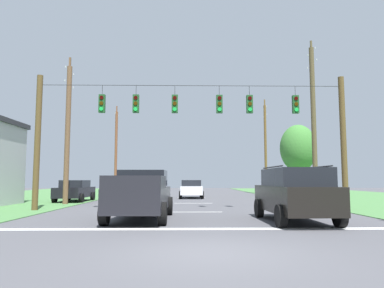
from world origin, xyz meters
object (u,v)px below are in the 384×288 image
(overhead_signal_span, at_px, (193,131))
(utility_pole_far_left, at_px, (116,151))
(suv_black, at_px, (294,193))
(tree_roadside_right, at_px, (298,148))
(utility_pole_mid_right, at_px, (314,120))
(utility_pole_far_right, at_px, (265,146))
(distant_car_crossing_white, at_px, (191,189))
(pickup_truck, at_px, (141,195))
(utility_pole_mid_left, at_px, (68,131))
(distant_car_oncoming, at_px, (75,190))

(overhead_signal_span, height_order, utility_pole_far_left, utility_pole_far_left)
(suv_black, distance_m, tree_roadside_right, 22.51)
(utility_pole_mid_right, relative_size, utility_pole_far_right, 1.08)
(utility_pole_mid_right, xyz_separation_m, utility_pole_far_left, (-16.42, 14.47, -1.01))
(distant_car_crossing_white, xyz_separation_m, utility_pole_mid_right, (8.40, -6.38, 4.86))
(suv_black, bearing_deg, utility_pole_far_left, 114.43)
(pickup_truck, relative_size, utility_pole_mid_left, 0.57)
(suv_black, height_order, utility_pole_far_right, utility_pole_far_right)
(suv_black, relative_size, utility_pole_far_right, 0.46)
(suv_black, distance_m, distant_car_crossing_white, 17.80)
(overhead_signal_span, xyz_separation_m, pickup_truck, (-2.14, -4.09, -3.10))
(pickup_truck, height_order, utility_pole_far_right, utility_pole_far_right)
(distant_car_oncoming, relative_size, utility_pole_far_left, 0.45)
(distant_car_oncoming, xyz_separation_m, utility_pole_far_right, (16.81, 13.73, 4.49))
(overhead_signal_span, relative_size, utility_pole_far_right, 1.54)
(distant_car_oncoming, bearing_deg, utility_pole_mid_left, -84.50)
(utility_pole_far_left, bearing_deg, overhead_signal_span, -68.80)
(distant_car_crossing_white, bearing_deg, utility_pole_mid_left, -136.23)
(pickup_truck, relative_size, distant_car_crossing_white, 1.26)
(pickup_truck, bearing_deg, tree_roadside_right, 57.68)
(distant_car_oncoming, relative_size, utility_pole_far_right, 0.41)
(pickup_truck, bearing_deg, suv_black, -9.97)
(utility_pole_mid_left, bearing_deg, utility_pole_far_left, 89.72)
(utility_pole_far_left, bearing_deg, tree_roadside_right, -13.33)
(utility_pole_mid_right, distance_m, utility_pole_far_right, 15.22)
(pickup_truck, relative_size, tree_roadside_right, 0.79)
(tree_roadside_right, bearing_deg, utility_pole_mid_left, -148.31)
(utility_pole_mid_left, bearing_deg, utility_pole_mid_right, 4.77)
(overhead_signal_span, bearing_deg, distant_car_crossing_white, 89.48)
(pickup_truck, distance_m, distant_car_crossing_white, 16.57)
(utility_pole_mid_left, bearing_deg, overhead_signal_span, -29.69)
(utility_pole_mid_left, relative_size, tree_roadside_right, 1.39)
(utility_pole_far_left, distance_m, tree_roadside_right, 19.01)
(pickup_truck, distance_m, utility_pole_mid_right, 15.36)
(distant_car_oncoming, bearing_deg, utility_pole_mid_right, -5.05)
(pickup_truck, xyz_separation_m, utility_pole_mid_left, (-5.85, 8.65, 3.73))
(utility_pole_far_left, bearing_deg, utility_pole_mid_left, -90.28)
(pickup_truck, bearing_deg, distant_car_crossing_white, 82.17)
(distant_car_crossing_white, height_order, utility_pole_mid_left, utility_pole_mid_left)
(pickup_truck, bearing_deg, overhead_signal_span, 62.34)
(distant_car_crossing_white, xyz_separation_m, utility_pole_far_left, (-8.02, 8.08, 3.86))
(overhead_signal_span, relative_size, suv_black, 3.36)
(overhead_signal_span, xyz_separation_m, suv_black, (3.68, -5.12, -3.00))
(utility_pole_far_left, height_order, tree_roadside_right, utility_pole_far_left)
(distant_car_oncoming, height_order, utility_pole_far_right, utility_pole_far_right)
(overhead_signal_span, xyz_separation_m, distant_car_crossing_white, (0.11, 12.32, -3.28))
(overhead_signal_span, height_order, utility_pole_mid_right, utility_pole_mid_right)
(distant_car_oncoming, bearing_deg, distant_car_crossing_white, 30.32)
(distant_car_crossing_white, relative_size, distant_car_oncoming, 1.00)
(distant_car_oncoming, relative_size, utility_pole_mid_left, 0.45)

